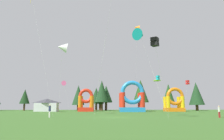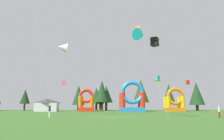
# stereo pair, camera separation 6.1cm
# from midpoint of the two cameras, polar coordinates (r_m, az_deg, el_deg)

# --- Properties ---
(ground_plane) EXTENTS (120.00, 120.00, 0.00)m
(ground_plane) POSITION_cam_midpoint_polar(r_m,az_deg,el_deg) (30.35, 0.69, -12.16)
(ground_plane) COLOR #3D6B28
(kite_lime_parafoil) EXTENTS (3.99, 0.98, 8.68)m
(kite_lime_parafoil) POSITION_cam_midpoint_polar(r_m,az_deg,el_deg) (60.67, 11.66, -2.69)
(kite_lime_parafoil) COLOR #8CD826
(kite_lime_parafoil) RESTS_ON ground_plane
(kite_teal_delta) EXTENTS (4.16, 4.02, 12.80)m
(kite_teal_delta) POSITION_cam_midpoint_polar(r_m,az_deg,el_deg) (32.90, 7.36, 9.01)
(kite_teal_delta) COLOR #0C7F7A
(kite_teal_delta) RESTS_ON ground_plane
(kite_black_box) EXTENTS (3.18, 4.20, 10.39)m
(kite_black_box) POSITION_cam_midpoint_polar(r_m,az_deg,el_deg) (29.60, 11.05, 7.16)
(kite_black_box) COLOR black
(kite_black_box) RESTS_ON ground_plane
(kite_red_box) EXTENTS (0.94, 1.93, 7.30)m
(kite_red_box) POSITION_cam_midpoint_polar(r_m,az_deg,el_deg) (53.22, 19.02, -3.06)
(kite_red_box) COLOR red
(kite_red_box) RESTS_ON ground_plane
(kite_pink_delta) EXTENTS (2.21, 1.49, 7.70)m
(kite_pink_delta) POSITION_cam_midpoint_polar(r_m,az_deg,el_deg) (54.65, -12.11, -3.31)
(kite_pink_delta) COLOR #EA599E
(kite_pink_delta) RESTS_ON ground_plane
(kite_orange_delta) EXTENTS (1.44, 3.91, 21.93)m
(kite_orange_delta) POSITION_cam_midpoint_polar(r_m,az_deg,el_deg) (57.31, 6.49, 10.83)
(kite_orange_delta) COLOR orange
(kite_orange_delta) RESTS_ON ground_plane
(kite_white_delta) EXTENTS (2.22, 4.12, 13.11)m
(kite_white_delta) POSITION_cam_midpoint_polar(r_m,az_deg,el_deg) (41.53, -12.70, 5.73)
(kite_white_delta) COLOR white
(kite_white_delta) RESTS_ON ground_plane
(kite_cyan_box) EXTENTS (2.19, 1.58, 8.62)m
(kite_cyan_box) POSITION_cam_midpoint_polar(r_m,az_deg,el_deg) (53.16, 11.85, -1.98)
(kite_cyan_box) COLOR #19B7CC
(kite_cyan_box) RESTS_ON ground_plane
(person_midfield) EXTENTS (0.42, 0.42, 1.74)m
(person_midfield) POSITION_cam_midpoint_polar(r_m,az_deg,el_deg) (30.91, -15.80, -9.85)
(person_midfield) COLOR silver
(person_midfield) RESTS_ON ground_plane
(person_left_edge) EXTENTS (0.30, 0.30, 1.56)m
(person_left_edge) POSITION_cam_midpoint_polar(r_m,az_deg,el_deg) (32.58, 26.03, -9.41)
(person_left_edge) COLOR #B21E26
(person_left_edge) RESTS_ON ground_plane
(inflatable_blue_arch) EXTENTS (6.38, 4.60, 8.02)m
(inflatable_blue_arch) POSITION_cam_midpoint_polar(r_m,az_deg,el_deg) (58.19, 5.25, -7.84)
(inflatable_blue_arch) COLOR #268CD8
(inflatable_blue_arch) RESTS_ON ground_plane
(inflatable_orange_dome) EXTENTS (4.23, 3.92, 6.24)m
(inflatable_orange_dome) POSITION_cam_midpoint_polar(r_m,az_deg,el_deg) (62.16, -6.68, -8.49)
(inflatable_orange_dome) COLOR red
(inflatable_orange_dome) RESTS_ON ground_plane
(inflatable_red_slide) EXTENTS (5.09, 3.98, 6.55)m
(inflatable_red_slide) POSITION_cam_midpoint_polar(r_m,az_deg,el_deg) (63.88, 15.91, -8.15)
(inflatable_red_slide) COLOR orange
(inflatable_red_slide) RESTS_ON ground_plane
(festival_tent) EXTENTS (6.03, 3.66, 3.48)m
(festival_tent) POSITION_cam_midpoint_polar(r_m,az_deg,el_deg) (64.33, -16.49, -8.72)
(festival_tent) COLOR silver
(festival_tent) RESTS_ON ground_plane
(tree_row_2) EXTENTS (3.30, 3.30, 7.01)m
(tree_row_2) POSITION_cam_midpoint_polar(r_m,az_deg,el_deg) (79.01, -21.57, -6.43)
(tree_row_2) COLOR #4C331E
(tree_row_2) RESTS_ON ground_plane
(tree_row_3) EXTENTS (4.20, 4.20, 8.50)m
(tree_row_3) POSITION_cam_midpoint_polar(r_m,az_deg,el_deg) (75.83, -8.64, -6.45)
(tree_row_3) COLOR #4C331E
(tree_row_3) RESTS_ON ground_plane
(tree_row_4) EXTENTS (4.20, 4.20, 7.68)m
(tree_row_4) POSITION_cam_midpoint_polar(r_m,az_deg,el_deg) (75.56, -4.04, -6.67)
(tree_row_4) COLOR #4C331E
(tree_row_4) RESTS_ON ground_plane
(tree_row_5) EXTENTS (2.79, 2.79, 6.92)m
(tree_row_5) POSITION_cam_midpoint_polar(r_m,az_deg,el_deg) (73.95, -3.11, -6.96)
(tree_row_5) COLOR #4C331E
(tree_row_5) RESTS_ON ground_plane
(tree_row_6) EXTENTS (4.51, 4.51, 9.98)m
(tree_row_6) POSITION_cam_midpoint_polar(r_m,az_deg,el_deg) (73.36, -2.60, -5.54)
(tree_row_6) COLOR #4C331E
(tree_row_6) RESTS_ON ground_plane
(tree_row_7) EXTENTS (4.39, 4.39, 8.43)m
(tree_row_7) POSITION_cam_midpoint_polar(r_m,az_deg,el_deg) (75.65, -1.47, -6.27)
(tree_row_7) COLOR #4C331E
(tree_row_7) RESTS_ON ground_plane
(tree_row_8) EXTENTS (5.43, 5.43, 10.47)m
(tree_row_8) POSITION_cam_midpoint_polar(r_m,az_deg,el_deg) (76.83, 7.51, -5.46)
(tree_row_8) COLOR #4C331E
(tree_row_8) RESTS_ON ground_plane
(tree_row_9) EXTENTS (3.89, 3.89, 8.74)m
(tree_row_9) POSITION_cam_midpoint_polar(r_m,az_deg,el_deg) (75.36, 14.50, -5.93)
(tree_row_9) COLOR #4C331E
(tree_row_9) RESTS_ON ground_plane
(tree_row_10) EXTENTS (4.97, 4.97, 9.24)m
(tree_row_10) POSITION_cam_midpoint_polar(r_m,az_deg,el_deg) (77.68, 21.05, -5.73)
(tree_row_10) COLOR #4C331E
(tree_row_10) RESTS_ON ground_plane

